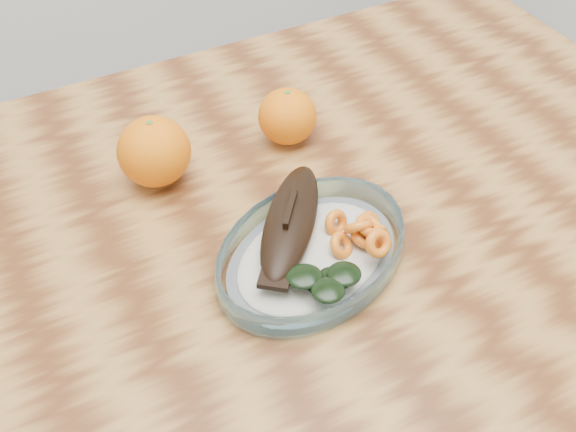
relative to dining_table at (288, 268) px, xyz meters
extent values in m
cube|color=#592F15|center=(0.00, 0.00, 0.08)|extent=(1.20, 0.80, 0.04)
cylinder|color=brown|center=(0.54, 0.34, -0.30)|extent=(0.06, 0.06, 0.71)
ellipsoid|color=white|center=(-0.01, -0.08, 0.10)|extent=(0.54, 0.47, 0.01)
torus|color=#97D5E9|center=(-0.01, -0.08, 0.11)|extent=(0.59, 0.59, 0.03)
ellipsoid|color=white|center=(-0.01, -0.08, 0.12)|extent=(0.48, 0.41, 0.02)
ellipsoid|color=black|center=(-0.02, -0.04, 0.15)|extent=(0.17, 0.19, 0.03)
ellipsoid|color=black|center=(-0.02, -0.04, 0.14)|extent=(0.14, 0.16, 0.02)
cube|color=black|center=(-0.07, -0.11, 0.15)|extent=(0.05, 0.05, 0.01)
cube|color=black|center=(-0.02, -0.04, 0.16)|extent=(0.04, 0.05, 0.02)
torus|color=#CE650F|center=(0.06, -0.11, 0.14)|extent=(0.04, 0.04, 0.04)
torus|color=#CE650F|center=(0.02, -0.10, 0.14)|extent=(0.05, 0.04, 0.04)
torus|color=#CE650F|center=(0.03, -0.06, 0.14)|extent=(0.04, 0.03, 0.04)
torus|color=#CE650F|center=(0.05, -0.10, 0.14)|extent=(0.05, 0.05, 0.03)
torus|color=#CE650F|center=(0.06, -0.08, 0.14)|extent=(0.04, 0.04, 0.04)
torus|color=#CE650F|center=(0.04, -0.09, 0.15)|extent=(0.04, 0.04, 0.03)
torus|color=#CE650F|center=(0.05, -0.10, 0.15)|extent=(0.04, 0.04, 0.03)
torus|color=#CE650F|center=(0.05, -0.13, 0.15)|extent=(0.03, 0.03, 0.04)
ellipsoid|color=black|center=(-0.03, -0.13, 0.14)|extent=(0.03, 0.04, 0.01)
ellipsoid|color=black|center=(-0.01, -0.14, 0.14)|extent=(0.05, 0.05, 0.01)
ellipsoid|color=black|center=(-0.01, -0.14, 0.15)|extent=(0.04, 0.04, 0.01)
ellipsoid|color=black|center=(-0.03, -0.15, 0.15)|extent=(0.04, 0.04, 0.01)
ellipsoid|color=black|center=(-0.05, -0.13, 0.15)|extent=(0.05, 0.05, 0.01)
sphere|color=orange|center=(-0.12, 0.13, 0.14)|extent=(0.09, 0.09, 0.09)
sphere|color=orange|center=(0.07, 0.13, 0.14)|extent=(0.08, 0.08, 0.08)
camera|label=1|loc=(-0.29, -0.57, 0.70)|focal=45.00mm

